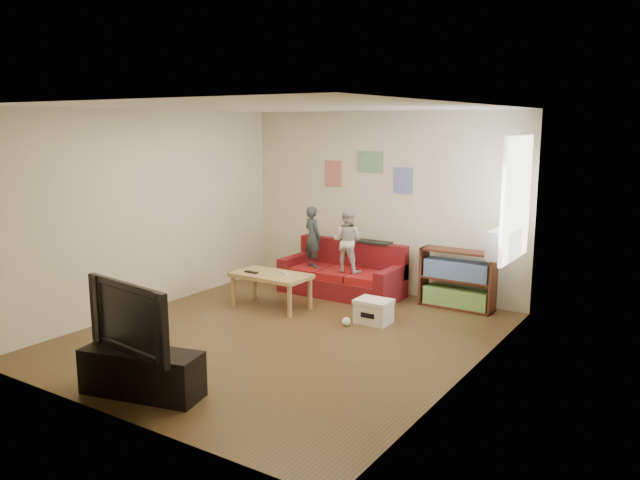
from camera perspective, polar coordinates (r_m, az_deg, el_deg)
The scene contains 17 objects.
room_shell at distance 7.26m, azimuth -3.43°, elevation 1.35°, with size 4.52×5.02×2.72m.
sofa at distance 9.36m, azimuth 2.18°, elevation -3.30°, with size 1.81×0.83×0.80m.
child_a at distance 9.34m, azimuth -0.68°, elevation 0.28°, with size 0.34×0.22×0.92m, color #303B42.
child_b at distance 9.03m, azimuth 2.49°, elevation -0.07°, with size 0.45×0.35×0.93m, color beige.
coffee_table at distance 8.64m, azimuth -4.49°, elevation -3.51°, with size 1.07×0.59×0.48m.
remote at distance 8.68m, azimuth -6.29°, elevation -2.93°, with size 0.21×0.05×0.02m, color black.
game_controller at distance 8.54m, azimuth -3.22°, elevation -3.07°, with size 0.15×0.04×0.03m, color silver.
bookshelf at distance 8.79m, azimuth 12.44°, elevation -3.80°, with size 1.02×0.31×0.82m.
window at distance 7.75m, azimuth 17.51°, elevation 3.62°, with size 0.04×1.08×1.48m, color white.
ac_unit at distance 7.86m, azimuth 16.44°, elevation -0.36°, with size 0.28×0.55×0.35m, color #B7B2A3.
artwork_left at distance 9.74m, azimuth 1.20°, elevation 6.09°, with size 0.30×0.01×0.40m, color #D87266.
artwork_center at distance 9.40m, azimuth 4.60°, elevation 7.12°, with size 0.42×0.01×0.32m, color #72B27F.
artwork_right at distance 9.17m, azimuth 7.61°, elevation 5.41°, with size 0.30×0.01×0.38m, color #727FCC.
file_box at distance 8.04m, azimuth 4.92°, elevation -6.48°, with size 0.45×0.34×0.31m.
tv_stand at distance 6.20m, azimuth -15.97°, elevation -11.59°, with size 1.16×0.39×0.44m, color black.
television at distance 6.01m, azimuth -16.24°, elevation -6.68°, with size 1.17×0.15×0.68m, color black.
tissue at distance 7.94m, azimuth 2.42°, elevation -7.46°, with size 0.11×0.11×0.11m, color white.
Camera 1 is at (4.25, -5.77, 2.52)m, focal length 35.00 mm.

